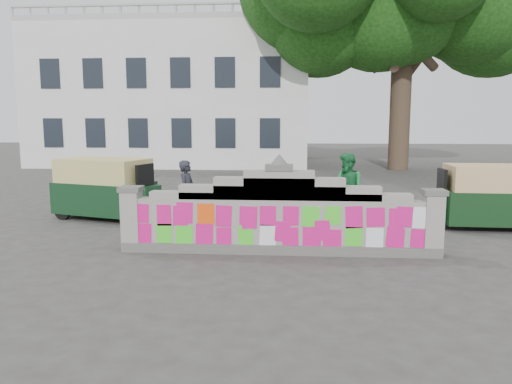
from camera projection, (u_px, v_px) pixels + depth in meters
The scene contains 9 objects.
ground at pixel (279, 253), 10.10m from camera, with size 100.00×100.00×0.00m, color #383533.
parapet_wall at pixel (279, 217), 9.99m from camera, with size 6.48×0.44×2.01m.
building at pixel (180, 99), 31.76m from camera, with size 16.00×10.00×8.90m.
shade_tree at pixel (404, 0), 26.16m from camera, with size 12.00×10.00×12.00m.
cyclist_bike at pixel (188, 217), 11.59m from camera, with size 0.59×1.69×0.89m, color black.
cyclist_rider at pixel (187, 204), 11.55m from camera, with size 0.55×0.36×1.51m, color #22222B.
pedestrian at pixel (348, 189), 12.81m from camera, with size 0.89×0.70×1.84m, color #227C3F.
rickshaw_left at pixel (107, 188), 13.58m from camera, with size 3.05×2.06×1.64m.
rickshaw_right at pixel (491, 196), 12.33m from camera, with size 2.87×1.41×1.57m.
Camera 1 is at (0.28, -9.84, 2.65)m, focal length 35.00 mm.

